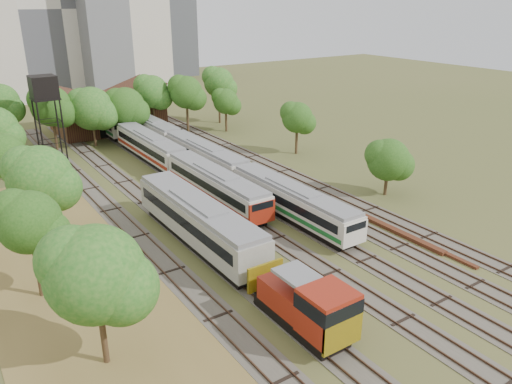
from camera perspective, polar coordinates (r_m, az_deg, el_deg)
ground at (r=39.14m, az=13.79°, el=-10.24°), size 240.00×240.00×0.00m
dry_grass_patch at (r=36.63m, az=-16.63°, el=-12.90°), size 14.00×60.00×0.04m
tracks at (r=56.62m, az=-5.40°, el=0.48°), size 24.60×80.00×0.19m
railcar_red_set at (r=59.40m, az=-8.76°, el=3.16°), size 2.81×34.58×3.47m
railcar_green_set at (r=61.93m, az=-5.81°, el=3.99°), size 2.71×52.08×3.34m
railcar_rear at (r=84.09m, az=-16.92°, el=7.80°), size 2.70×16.08×3.33m
shunter_locomotive at (r=32.38m, az=6.17°, el=-12.93°), size 3.00×8.10×3.93m
old_grey_coach at (r=43.20m, az=-6.60°, el=-3.32°), size 3.23×18.00×4.00m
water_tower at (r=69.06m, az=-23.09°, el=10.70°), size 3.21×3.21×11.10m
rail_pile_near at (r=47.37m, az=15.99°, el=-4.44°), size 0.66×9.90×0.33m
rail_pile_far at (r=45.17m, az=20.43°, el=-6.38°), size 0.43×6.81×0.22m
maintenance_shed at (r=85.15m, az=-16.59°, el=8.79°), size 16.45×11.55×7.58m
tree_band_left at (r=51.23m, az=-26.01°, el=2.88°), size 7.80×76.93×8.90m
tree_band_far at (r=77.13m, az=-15.49°, el=10.12°), size 38.22×9.59×9.48m
tree_band_right at (r=65.51m, az=5.45°, el=7.49°), size 5.89×37.96×7.14m
tower_centre at (r=124.82m, az=-22.40°, el=18.85°), size 20.00×18.00×36.00m
tower_far_right at (r=144.71m, az=-10.10°, el=18.57°), size 12.00×12.00×28.00m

